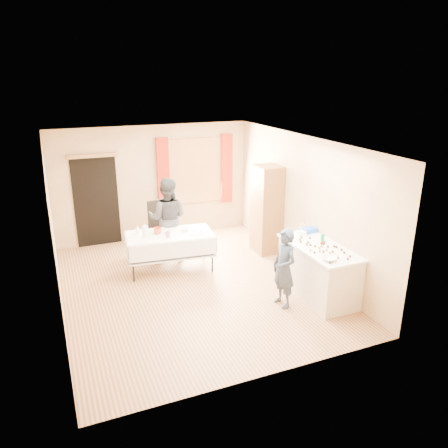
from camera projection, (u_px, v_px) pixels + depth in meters
name	position (u px, v px, depth m)	size (l,w,h in m)	color
floor	(193.00, 286.00, 7.99)	(4.50, 5.50, 0.02)	#9E7047
ceiling	(190.00, 142.00, 7.13)	(4.50, 5.50, 0.02)	white
wall_back	(153.00, 183.00, 9.97)	(4.50, 0.02, 2.60)	tan
wall_front	(265.00, 286.00, 5.15)	(4.50, 0.02, 2.60)	tan
wall_left	(53.00, 236.00, 6.75)	(0.02, 5.50, 2.60)	tan
wall_right	(303.00, 204.00, 8.37)	(0.02, 5.50, 2.60)	tan
window_frame	(195.00, 171.00, 10.23)	(1.32, 0.06, 1.52)	olive
window_pane	(195.00, 171.00, 10.22)	(1.20, 0.02, 1.40)	white
curtain_left	(163.00, 174.00, 9.90)	(0.28, 0.06, 1.65)	maroon
curtain_right	(227.00, 169.00, 10.47)	(0.28, 0.06, 1.65)	maroon
doorway	(96.00, 202.00, 9.57)	(0.95, 0.04, 2.00)	black
door_lintel	(92.00, 156.00, 9.21)	(1.05, 0.06, 0.08)	olive
cabinet	(267.00, 210.00, 9.24)	(0.50, 0.60, 1.88)	brown
counter	(318.00, 271.00, 7.52)	(0.76, 1.61, 0.91)	beige
party_table	(170.00, 248.00, 8.50)	(1.75, 1.02, 0.75)	black
chair	(162.00, 235.00, 9.50)	(0.54, 0.54, 1.09)	black
girl	(284.00, 268.00, 7.10)	(0.37, 0.52, 1.34)	#202A3E
woman	(168.00, 218.00, 8.97)	(1.02, 0.94, 1.70)	black
soda_can	(323.00, 238.00, 7.57)	(0.07, 0.07, 0.12)	#0C7D3B
mixing_bowl	(329.00, 259.00, 6.80)	(0.29, 0.29, 0.06)	white
foam_block	(301.00, 233.00, 7.85)	(0.15, 0.10, 0.08)	white
blue_basket	(308.00, 230.00, 8.00)	(0.30, 0.20, 0.08)	blue
pitcher	(145.00, 232.00, 8.15)	(0.11, 0.11, 0.22)	silver
cup_red	(158.00, 231.00, 8.38)	(0.17, 0.17, 0.13)	#C13E1B
cup_rainbow	(168.00, 235.00, 8.20)	(0.14, 0.14, 0.10)	red
small_bowl	(185.00, 229.00, 8.56)	(0.21, 0.21, 0.05)	white
pastry_tray	(197.00, 233.00, 8.40)	(0.28, 0.20, 0.02)	white
bottle	(138.00, 230.00, 8.38)	(0.08, 0.08, 0.16)	white
cake_balls	(323.00, 248.00, 7.25)	(0.52, 1.14, 0.04)	#3F2314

